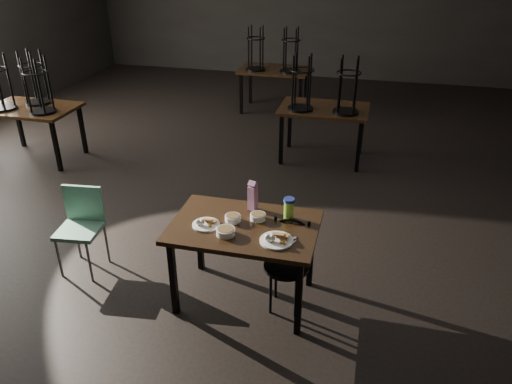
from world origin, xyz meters
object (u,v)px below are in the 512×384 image
(school_chair, at_px, (81,222))
(bentwood_chair, at_px, (288,258))
(main_table, at_px, (244,233))
(water_bottle, at_px, (289,209))
(juice_carton, at_px, (253,196))

(school_chair, bearing_deg, bentwood_chair, -8.77)
(main_table, distance_m, school_chair, 1.61)
(main_table, xyz_separation_m, water_bottle, (0.34, 0.16, 0.18))
(juice_carton, bearing_deg, bentwood_chair, -33.39)
(main_table, relative_size, school_chair, 1.49)
(bentwood_chair, height_order, school_chair, school_chair)
(main_table, relative_size, bentwood_chair, 1.52)
(juice_carton, bearing_deg, school_chair, -174.22)
(juice_carton, xyz_separation_m, water_bottle, (0.33, -0.11, -0.02))
(juice_carton, bearing_deg, water_bottle, -17.79)
(main_table, height_order, water_bottle, water_bottle)
(water_bottle, distance_m, bentwood_chair, 0.41)
(water_bottle, relative_size, school_chair, 0.25)
(main_table, bearing_deg, water_bottle, 25.88)
(juice_carton, height_order, water_bottle, juice_carton)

